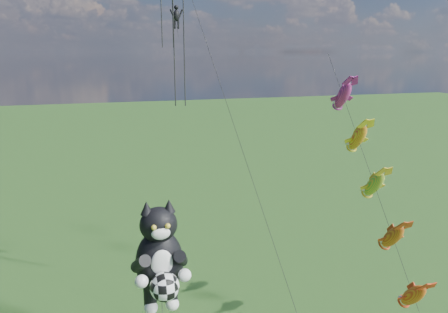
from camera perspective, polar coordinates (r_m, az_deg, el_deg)
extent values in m
ellipsoid|color=black|center=(23.27, -8.41, -13.52)|extent=(2.70, 2.32, 3.57)
ellipsoid|color=black|center=(22.29, -8.55, -8.78)|extent=(2.11, 1.96, 1.81)
cone|color=black|center=(21.89, -10.09, -6.61)|extent=(0.70, 0.70, 0.67)
cone|color=black|center=(22.03, -7.20, -6.37)|extent=(0.70, 0.70, 0.67)
ellipsoid|color=white|center=(21.69, -8.26, -9.90)|extent=(0.99, 0.59, 0.65)
ellipsoid|color=white|center=(22.38, -8.11, -13.70)|extent=(1.16, 0.57, 1.47)
sphere|color=gold|center=(21.44, -9.15, -9.15)|extent=(0.27, 0.27, 0.27)
sphere|color=gold|center=(21.52, -7.37, -9.00)|extent=(0.27, 0.27, 0.27)
sphere|color=white|center=(22.27, -10.72, -15.74)|extent=(0.67, 0.67, 0.67)
sphere|color=white|center=(22.53, -5.17, -15.19)|extent=(0.67, 0.67, 0.67)
sphere|color=white|center=(24.25, -9.52, -18.88)|extent=(0.71, 0.71, 0.71)
sphere|color=white|center=(24.38, -6.78, -18.59)|extent=(0.71, 0.71, 0.71)
sphere|color=white|center=(22.22, -7.76, -16.52)|extent=(1.44, 1.44, 1.44)
cylinder|color=black|center=(28.03, 19.92, -6.10)|extent=(0.65, 15.82, 17.92)
ellipsoid|color=orange|center=(27.08, 23.49, -16.29)|extent=(0.87, 2.17, 2.27)
ellipsoid|color=orange|center=(27.57, 21.16, -9.73)|extent=(0.87, 2.17, 2.27)
ellipsoid|color=green|center=(28.45, 19.03, -3.47)|extent=(0.87, 2.17, 2.27)
ellipsoid|color=red|center=(29.68, 17.08, 2.35)|extent=(0.87, 2.17, 2.27)
ellipsoid|color=#D8338C|center=(31.21, 15.29, 7.65)|extent=(0.87, 2.17, 2.27)
cylinder|color=black|center=(27.19, 1.25, 4.32)|extent=(5.20, 16.30, 27.27)
cylinder|color=black|center=(31.03, -6.52, 13.91)|extent=(0.08, 0.08, 8.34)
cylinder|color=black|center=(31.16, -5.24, 13.94)|extent=(0.08, 0.08, 8.34)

